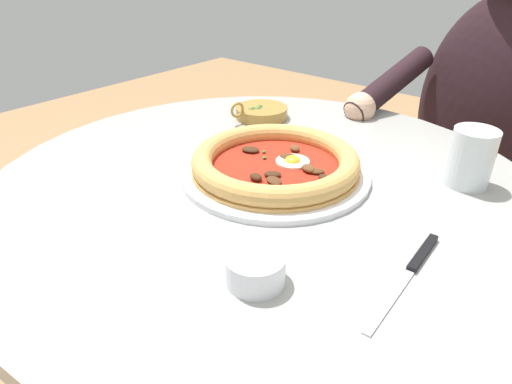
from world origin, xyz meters
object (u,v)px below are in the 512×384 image
diner_person (469,185)px  dining_table (262,273)px  water_glass (470,161)px  steak_knife (414,265)px  ramekin_capers (255,268)px  olive_pan (261,112)px  pizza_on_plate (275,164)px  cafe_chair_diner (498,177)px

diner_person → dining_table: bearing=-16.0°
dining_table → diner_person: 0.66m
dining_table → water_glass: (-0.20, 0.26, 0.24)m
steak_knife → dining_table: bearing=-102.3°
ramekin_capers → diner_person: 0.87m
dining_table → ramekin_capers: bearing=37.4°
water_glass → dining_table: bearing=-53.3°
diner_person → water_glass: bearing=10.7°
dining_table → water_glass: size_ratio=9.70×
ramekin_capers → olive_pan: olive_pan is taller
pizza_on_plate → water_glass: (-0.17, 0.26, 0.02)m
olive_pan → diner_person: (-0.41, 0.37, -0.22)m
water_glass → cafe_chair_diner: (-0.57, -0.04, -0.27)m
cafe_chair_diner → olive_pan: bearing=-37.1°
steak_knife → cafe_chair_diner: 0.87m
dining_table → pizza_on_plate: 0.22m
pizza_on_plate → olive_pan: 0.28m
olive_pan → cafe_chair_diner: (-0.54, 0.41, -0.24)m
water_glass → olive_pan: 0.45m
water_glass → diner_person: size_ratio=0.08×
ramekin_capers → diner_person: (-0.84, 0.02, -0.23)m
pizza_on_plate → diner_person: bearing=164.2°
pizza_on_plate → dining_table: bearing=-20.7°
dining_table → ramekin_capers: 0.34m
pizza_on_plate → cafe_chair_diner: size_ratio=0.38×
water_glass → diner_person: (-0.44, -0.08, -0.25)m
steak_knife → ramekin_capers: size_ratio=3.00×
pizza_on_plate → olive_pan: (-0.20, -0.20, -0.01)m
pizza_on_plate → steak_knife: 0.29m
pizza_on_plate → diner_person: 0.68m
water_glass → steak_knife: water_glass is taller
dining_table → diner_person: (-0.64, 0.18, -0.01)m
pizza_on_plate → ramekin_capers: pizza_on_plate is taller
steak_knife → diner_person: 0.74m
dining_table → steak_knife: size_ratio=4.36×
diner_person → cafe_chair_diner: bearing=163.2°
ramekin_capers → cafe_chair_diner: size_ratio=0.08×
dining_table → steak_knife: 0.36m
dining_table → diner_person: bearing=164.0°
steak_knife → olive_pan: (-0.29, -0.48, 0.01)m
steak_knife → ramekin_capers: 0.19m
ramekin_capers → olive_pan: bearing=-141.3°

